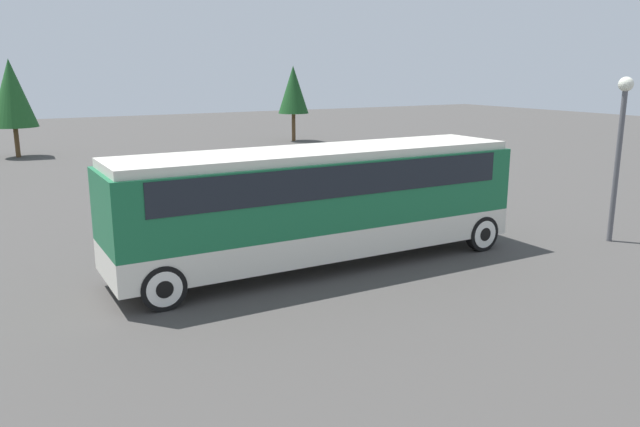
{
  "coord_description": "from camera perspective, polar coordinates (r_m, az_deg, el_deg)",
  "views": [
    {
      "loc": [
        -8.13,
        -14.33,
        5.27
      ],
      "look_at": [
        0.0,
        0.0,
        1.45
      ],
      "focal_mm": 35.0,
      "sensor_mm": 36.0,
      "label": 1
    }
  ],
  "objects": [
    {
      "name": "tour_bus",
      "position": [
        16.86,
        0.29,
        1.66
      ],
      "size": [
        11.41,
        2.67,
        3.21
      ],
      "color": "silver",
      "rests_on": "ground_plane"
    },
    {
      "name": "parked_car_mid",
      "position": [
        23.49,
        -4.87,
        1.88
      ],
      "size": [
        4.69,
        1.84,
        1.47
      ],
      "color": "#2D5638",
      "rests_on": "ground_plane"
    },
    {
      "name": "lamp_post",
      "position": [
        21.07,
        25.79,
        6.61
      ],
      "size": [
        0.44,
        0.44,
        5.06
      ],
      "color": "#515156",
      "rests_on": "ground_plane"
    },
    {
      "name": "parked_car_near",
      "position": [
        25.8,
        -6.87,
        2.81
      ],
      "size": [
        4.7,
        1.88,
        1.44
      ],
      "color": "navy",
      "rests_on": "ground_plane"
    },
    {
      "name": "ground_plane",
      "position": [
        17.3,
        0.0,
        -4.67
      ],
      "size": [
        120.0,
        120.0,
        0.0
      ],
      "primitive_type": "plane",
      "color": "#423F3D"
    },
    {
      "name": "tree_left",
      "position": [
        42.4,
        -26.37,
        9.82
      ],
      "size": [
        2.74,
        2.74,
        5.9
      ],
      "color": "brown",
      "rests_on": "ground_plane"
    },
    {
      "name": "tree_right",
      "position": [
        47.07,
        -2.46,
        11.22
      ],
      "size": [
        2.25,
        2.25,
        5.53
      ],
      "color": "brown",
      "rests_on": "ground_plane"
    }
  ]
}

